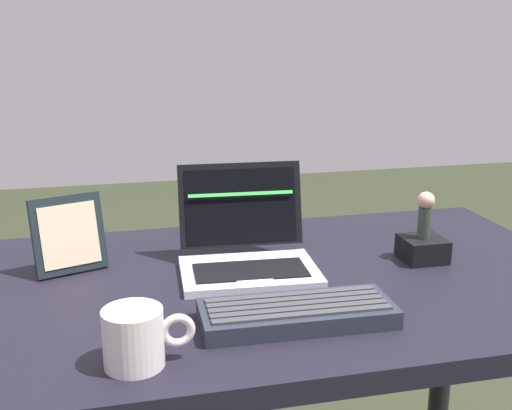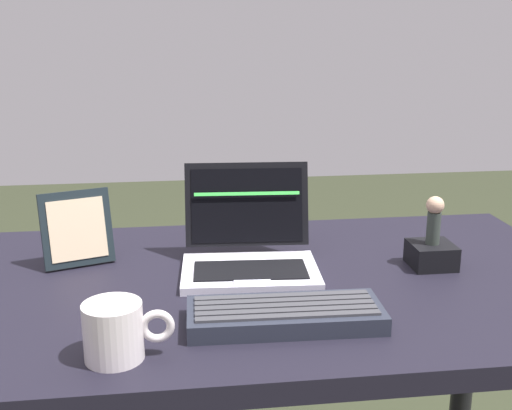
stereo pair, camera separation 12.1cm
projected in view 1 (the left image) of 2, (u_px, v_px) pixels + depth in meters
The scene contains 7 objects.
desk at pixel (234, 324), 1.26m from camera, with size 1.42×0.74×0.75m.
laptop_front at pixel (247, 251), 1.28m from camera, with size 0.28×0.25×0.20m.
external_keyboard at pixel (297, 313), 1.06m from camera, with size 0.33×0.13×0.03m.
photo_frame at pixel (69, 235), 1.27m from camera, with size 0.15×0.09×0.15m.
figurine_stand at pixel (422, 249), 1.34m from camera, with size 0.09×0.09×0.05m, color black.
figurine at pixel (425, 212), 1.32m from camera, with size 0.04×0.04×0.10m.
coffee_mug at pixel (135, 337), 0.92m from camera, with size 0.13×0.09×0.09m.
Camera 1 is at (-0.22, -1.13, 1.23)m, focal length 45.11 mm.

